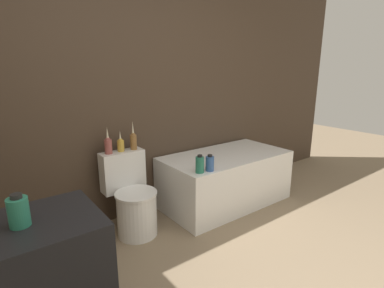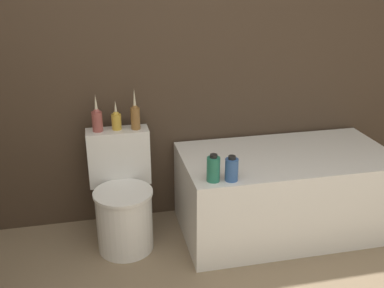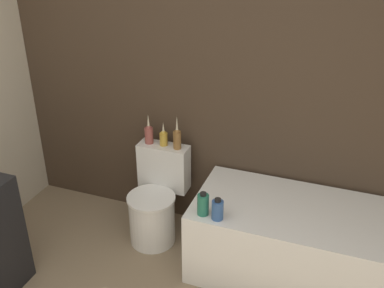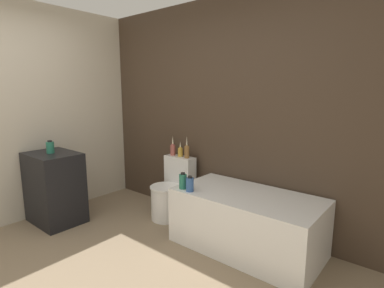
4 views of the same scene
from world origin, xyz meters
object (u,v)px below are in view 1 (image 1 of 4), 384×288
Objects in this scene: shampoo_bottle_tall at (200,164)px; shampoo_bottle_short at (210,163)px; bathtub at (225,178)px; soap_bottle_glass at (19,212)px; vase_gold at (108,145)px; vase_bronze at (133,140)px; toilet at (132,200)px; vase_silver at (121,144)px.

shampoo_bottle_tall reaches higher than shampoo_bottle_short.
bathtub is at bearing 25.14° from shampoo_bottle_tall.
soap_bottle_glass is (-2.11, -0.91, 0.62)m from bathtub.
vase_bronze reaches higher than vase_gold.
toilet reaches higher than shampoo_bottle_short.
bathtub is 1.92× the size of toilet.
soap_bottle_glass is 0.60× the size of vase_gold.
vase_gold is 0.86m from shampoo_bottle_tall.
vase_gold is at bearing 168.27° from bathtub.
vase_gold is 0.13m from vase_silver.
bathtub is 5.16× the size of vase_bronze.
vase_gold is at bearing 143.67° from shampoo_bottle_short.
vase_bronze is at bearing -2.72° from vase_gold.
bathtub is 7.19× the size of vase_silver.
shampoo_bottle_tall is (0.40, -0.52, -0.18)m from vase_bronze.
bathtub is 0.75m from shampoo_bottle_tall.
shampoo_bottle_tall is at bearing 22.66° from soap_bottle_glass.
vase_bronze reaches higher than shampoo_bottle_tall.
vase_gold is (-1.24, 0.26, 0.54)m from bathtub.
toilet is (-1.11, 0.07, 0.03)m from bathtub.
vase_bronze reaches higher than toilet.
shampoo_bottle_tall reaches higher than bathtub.
bathtub is 5.71× the size of vase_gold.
shampoo_bottle_short is (0.75, -0.55, -0.18)m from vase_gold.
soap_bottle_glass is 0.76× the size of vase_silver.
bathtub is 0.67m from shampoo_bottle_short.
vase_gold is at bearing 123.86° from toilet.
shampoo_bottle_tall is (0.52, -0.54, -0.16)m from vase_silver.
toilet is at bearing -90.00° from vase_silver.
vase_bronze is at bearing 132.97° from shampoo_bottle_short.
shampoo_bottle_short is (-0.49, -0.30, 0.36)m from bathtub.
vase_gold is 0.25m from vase_bronze.
toilet is 0.56m from vase_bronze.
bathtub is at bearing 23.37° from soap_bottle_glass.
vase_gold is 1.26× the size of vase_silver.
vase_bronze is 0.68m from shampoo_bottle_tall.
soap_bottle_glass is 0.96× the size of shampoo_bottle_short.
shampoo_bottle_short is at bearing -41.72° from vase_silver.
shampoo_bottle_short is at bearing -8.62° from shampoo_bottle_tall.
soap_bottle_glass reaches higher than vase_silver.
shampoo_bottle_tall is (1.51, 0.63, -0.26)m from soap_bottle_glass.
soap_bottle_glass reaches higher than shampoo_bottle_short.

